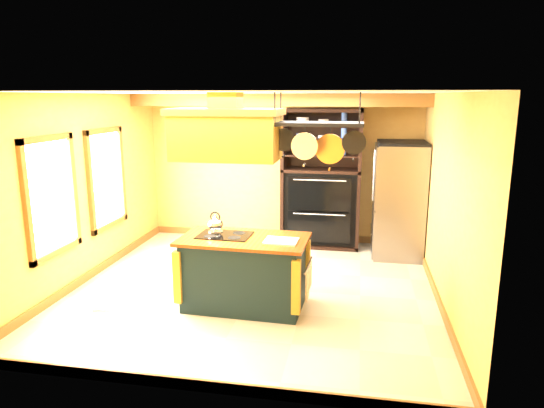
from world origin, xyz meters
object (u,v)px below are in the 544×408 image
(refrigerator, at_px, (398,202))
(hutch, at_px, (321,195))
(range_hood, at_px, (226,132))
(kitchen_island, at_px, (244,271))
(pot_rack, at_px, (318,132))

(refrigerator, height_order, hutch, hutch)
(range_hood, bearing_deg, refrigerator, 47.83)
(kitchen_island, xyz_separation_m, pot_rack, (0.91, 0.00, 1.78))
(hutch, bearing_deg, range_hood, -108.39)
(hutch, bearing_deg, refrigerator, -14.17)
(range_hood, height_order, refrigerator, range_hood)
(range_hood, distance_m, pot_rack, 1.10)
(range_hood, bearing_deg, kitchen_island, 0.27)
(kitchen_island, bearing_deg, refrigerator, 52.56)
(refrigerator, relative_size, hutch, 0.77)
(refrigerator, bearing_deg, kitchen_island, -129.59)
(pot_rack, bearing_deg, refrigerator, 65.07)
(range_hood, bearing_deg, hutch, 71.61)
(pot_rack, xyz_separation_m, hutch, (-0.16, 2.83, -1.32))
(range_hood, relative_size, pot_rack, 1.20)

